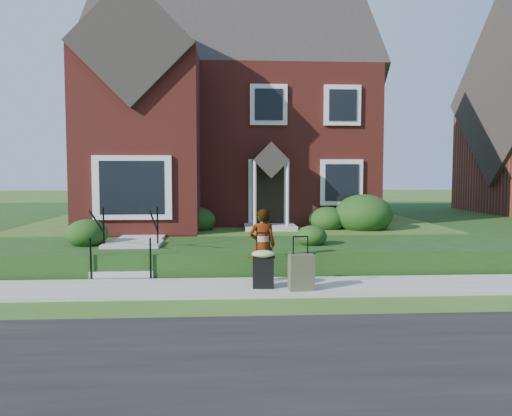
{
  "coord_description": "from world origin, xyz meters",
  "views": [
    {
      "loc": [
        -0.16,
        -10.2,
        2.41
      ],
      "look_at": [
        0.56,
        2.0,
        1.55
      ],
      "focal_mm": 35.0,
      "sensor_mm": 36.0,
      "label": 1
    }
  ],
  "objects": [
    {
      "name": "suitcase_black",
      "position": [
        0.58,
        -0.23,
        0.52
      ],
      "size": [
        0.49,
        0.41,
        1.13
      ],
      "rotation": [
        0.0,
        0.0,
        -0.05
      ],
      "color": "black",
      "rests_on": "sidewalk"
    },
    {
      "name": "sidewalk",
      "position": [
        0.0,
        0.0,
        0.04
      ],
      "size": [
        60.0,
        1.6,
        0.08
      ],
      "primitive_type": "cube",
      "color": "#9E9B93",
      "rests_on": "ground"
    },
    {
      "name": "ground",
      "position": [
        0.0,
        0.0,
        0.0
      ],
      "size": [
        120.0,
        120.0,
        0.0
      ],
      "primitive_type": "plane",
      "color": "#2D5119",
      "rests_on": "ground"
    },
    {
      "name": "terrace",
      "position": [
        4.0,
        10.9,
        0.3
      ],
      "size": [
        44.0,
        20.0,
        0.6
      ],
      "primitive_type": "cube",
      "color": "#18370F",
      "rests_on": "ground"
    },
    {
      "name": "front_steps",
      "position": [
        -2.5,
        1.84,
        0.47
      ],
      "size": [
        1.4,
        2.02,
        1.5
      ],
      "color": "#9E9B93",
      "rests_on": "ground"
    },
    {
      "name": "woman",
      "position": [
        0.6,
        0.36,
        0.87
      ],
      "size": [
        0.59,
        0.4,
        1.57
      ],
      "primitive_type": "imported",
      "rotation": [
        0.0,
        0.0,
        3.18
      ],
      "color": "#999999",
      "rests_on": "sidewalk"
    },
    {
      "name": "walkway",
      "position": [
        -2.5,
        5.0,
        0.63
      ],
      "size": [
        1.2,
        6.0,
        0.06
      ],
      "primitive_type": "cube",
      "color": "#9E9B93",
      "rests_on": "terrace"
    },
    {
      "name": "foundation_shrubs",
      "position": [
        0.8,
        4.97,
        1.13
      ],
      "size": [
        9.85,
        4.35,
        1.28
      ],
      "color": "black",
      "rests_on": "terrace"
    },
    {
      "name": "suitcase_olive",
      "position": [
        1.32,
        -0.46,
        0.44
      ],
      "size": [
        0.52,
        0.32,
        1.08
      ],
      "rotation": [
        0.0,
        0.0,
        0.09
      ],
      "color": "#4A4731",
      "rests_on": "sidewalk"
    },
    {
      "name": "street",
      "position": [
        0.0,
        -5.0,
        0.01
      ],
      "size": [
        60.0,
        6.0,
        0.01
      ],
      "primitive_type": "cube",
      "color": "black",
      "rests_on": "ground"
    },
    {
      "name": "main_house",
      "position": [
        -0.21,
        9.61,
        5.26
      ],
      "size": [
        10.4,
        10.2,
        9.4
      ],
      "color": "maroon",
      "rests_on": "terrace"
    }
  ]
}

